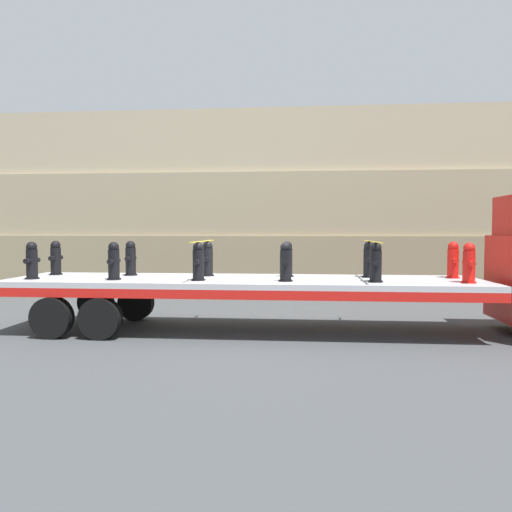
{
  "coord_description": "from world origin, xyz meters",
  "views": [
    {
      "loc": [
        1.32,
        -11.52,
        2.35
      ],
      "look_at": [
        0.27,
        0.0,
        1.77
      ],
      "focal_mm": 35.0,
      "sensor_mm": 36.0,
      "label": 1
    }
  ],
  "objects_px": {
    "fire_hydrant_black_far_2": "(208,259)",
    "fire_hydrant_black_near_3": "(286,262)",
    "flatbed_trailer": "(214,288)",
    "fire_hydrant_black_far_3": "(287,259)",
    "fire_hydrant_red_far_5": "(453,260)",
    "fire_hydrant_black_near_1": "(114,261)",
    "fire_hydrant_black_far_0": "(56,258)",
    "fire_hydrant_black_far_4": "(369,260)",
    "fire_hydrant_black_near_0": "(32,261)",
    "fire_hydrant_black_far_1": "(131,259)",
    "fire_hydrant_red_near_5": "(469,263)",
    "fire_hydrant_black_near_4": "(376,263)",
    "fire_hydrant_black_near_2": "(198,262)"
  },
  "relations": [
    {
      "from": "fire_hydrant_black_near_3",
      "to": "fire_hydrant_black_far_1",
      "type": "bearing_deg",
      "value": 163.96
    },
    {
      "from": "fire_hydrant_black_far_1",
      "to": "fire_hydrant_red_near_5",
      "type": "bearing_deg",
      "value": -8.18
    },
    {
      "from": "fire_hydrant_black_near_0",
      "to": "fire_hydrant_black_far_3",
      "type": "height_order",
      "value": "same"
    },
    {
      "from": "fire_hydrant_black_far_0",
      "to": "fire_hydrant_black_near_2",
      "type": "relative_size",
      "value": 1.0
    },
    {
      "from": "fire_hydrant_black_near_0",
      "to": "fire_hydrant_black_near_4",
      "type": "distance_m",
      "value": 7.8
    },
    {
      "from": "fire_hydrant_red_far_5",
      "to": "fire_hydrant_black_near_0",
      "type": "bearing_deg",
      "value": -173.44
    },
    {
      "from": "fire_hydrant_black_far_2",
      "to": "fire_hydrant_black_near_3",
      "type": "relative_size",
      "value": 1.0
    },
    {
      "from": "fire_hydrant_black_near_3",
      "to": "fire_hydrant_red_far_5",
      "type": "xyz_separation_m",
      "value": [
        3.9,
        1.12,
        0.0
      ]
    },
    {
      "from": "fire_hydrant_black_far_3",
      "to": "fire_hydrant_black_far_1",
      "type": "bearing_deg",
      "value": 180.0
    },
    {
      "from": "fire_hydrant_black_near_3",
      "to": "fire_hydrant_red_near_5",
      "type": "height_order",
      "value": "same"
    },
    {
      "from": "fire_hydrant_black_near_2",
      "to": "fire_hydrant_black_far_2",
      "type": "relative_size",
      "value": 1.0
    },
    {
      "from": "fire_hydrant_black_far_2",
      "to": "fire_hydrant_black_near_4",
      "type": "xyz_separation_m",
      "value": [
        3.9,
        -1.12,
        0.0
      ]
    },
    {
      "from": "fire_hydrant_black_near_1",
      "to": "fire_hydrant_black_far_3",
      "type": "xyz_separation_m",
      "value": [
        3.9,
        1.12,
        0.0
      ]
    },
    {
      "from": "fire_hydrant_black_near_3",
      "to": "fire_hydrant_black_far_4",
      "type": "xyz_separation_m",
      "value": [
        1.95,
        1.12,
        0.0
      ]
    },
    {
      "from": "fire_hydrant_black_near_2",
      "to": "fire_hydrant_red_far_5",
      "type": "relative_size",
      "value": 1.0
    },
    {
      "from": "fire_hydrant_black_near_2",
      "to": "fire_hydrant_black_far_4",
      "type": "distance_m",
      "value": 4.06
    },
    {
      "from": "fire_hydrant_black_far_0",
      "to": "fire_hydrant_black_far_1",
      "type": "xyz_separation_m",
      "value": [
        1.95,
        0.0,
        0.0
      ]
    },
    {
      "from": "fire_hydrant_black_near_4",
      "to": "fire_hydrant_red_far_5",
      "type": "bearing_deg",
      "value": 29.89
    },
    {
      "from": "fire_hydrant_black_far_1",
      "to": "fire_hydrant_black_near_0",
      "type": "bearing_deg",
      "value": -150.11
    },
    {
      "from": "fire_hydrant_black_near_0",
      "to": "fire_hydrant_black_far_4",
      "type": "xyz_separation_m",
      "value": [
        7.8,
        1.12,
        0.0
      ]
    },
    {
      "from": "fire_hydrant_black_far_0",
      "to": "fire_hydrant_red_near_5",
      "type": "distance_m",
      "value": 9.82
    },
    {
      "from": "fire_hydrant_black_near_0",
      "to": "fire_hydrant_black_far_2",
      "type": "height_order",
      "value": "same"
    },
    {
      "from": "fire_hydrant_black_far_4",
      "to": "fire_hydrant_red_near_5",
      "type": "bearing_deg",
      "value": -29.89
    },
    {
      "from": "fire_hydrant_red_far_5",
      "to": "fire_hydrant_black_near_1",
      "type": "bearing_deg",
      "value": -171.82
    },
    {
      "from": "fire_hydrant_black_far_1",
      "to": "fire_hydrant_red_far_5",
      "type": "distance_m",
      "value": 7.8
    },
    {
      "from": "fire_hydrant_black_near_3",
      "to": "fire_hydrant_red_far_5",
      "type": "distance_m",
      "value": 4.06
    },
    {
      "from": "fire_hydrant_black_far_4",
      "to": "flatbed_trailer",
      "type": "bearing_deg",
      "value": -171.28
    },
    {
      "from": "flatbed_trailer",
      "to": "fire_hydrant_black_far_0",
      "type": "distance_m",
      "value": 4.23
    },
    {
      "from": "fire_hydrant_black_far_2",
      "to": "fire_hydrant_black_near_3",
      "type": "height_order",
      "value": "same"
    },
    {
      "from": "fire_hydrant_black_near_0",
      "to": "fire_hydrant_black_far_4",
      "type": "height_order",
      "value": "same"
    },
    {
      "from": "fire_hydrant_black_far_3",
      "to": "fire_hydrant_red_far_5",
      "type": "bearing_deg",
      "value": 0.0
    },
    {
      "from": "fire_hydrant_red_near_5",
      "to": "fire_hydrant_red_far_5",
      "type": "distance_m",
      "value": 1.12
    },
    {
      "from": "fire_hydrant_black_near_1",
      "to": "fire_hydrant_black_far_2",
      "type": "relative_size",
      "value": 1.0
    },
    {
      "from": "fire_hydrant_black_far_0",
      "to": "fire_hydrant_black_near_4",
      "type": "bearing_deg",
      "value": -8.18
    },
    {
      "from": "flatbed_trailer",
      "to": "fire_hydrant_black_far_2",
      "type": "distance_m",
      "value": 0.89
    },
    {
      "from": "flatbed_trailer",
      "to": "fire_hydrant_black_near_4",
      "type": "bearing_deg",
      "value": -8.72
    },
    {
      "from": "fire_hydrant_black_near_4",
      "to": "fire_hydrant_red_near_5",
      "type": "relative_size",
      "value": 1.0
    },
    {
      "from": "fire_hydrant_black_far_2",
      "to": "fire_hydrant_black_far_0",
      "type": "bearing_deg",
      "value": 180.0
    },
    {
      "from": "fire_hydrant_black_near_4",
      "to": "fire_hydrant_black_near_1",
      "type": "bearing_deg",
      "value": 180.0
    },
    {
      "from": "fire_hydrant_red_near_5",
      "to": "fire_hydrant_black_far_1",
      "type": "bearing_deg",
      "value": 171.82
    },
    {
      "from": "flatbed_trailer",
      "to": "fire_hydrant_black_near_4",
      "type": "xyz_separation_m",
      "value": [
        3.66,
        -0.56,
        0.64
      ]
    },
    {
      "from": "fire_hydrant_black_far_3",
      "to": "fire_hydrant_red_far_5",
      "type": "relative_size",
      "value": 1.0
    },
    {
      "from": "fire_hydrant_red_far_5",
      "to": "fire_hydrant_black_near_2",
      "type": "bearing_deg",
      "value": -169.15
    },
    {
      "from": "fire_hydrant_black_far_1",
      "to": "fire_hydrant_black_near_4",
      "type": "height_order",
      "value": "same"
    },
    {
      "from": "fire_hydrant_black_near_1",
      "to": "fire_hydrant_red_near_5",
      "type": "relative_size",
      "value": 1.0
    },
    {
      "from": "flatbed_trailer",
      "to": "fire_hydrant_black_far_3",
      "type": "distance_m",
      "value": 1.91
    },
    {
      "from": "flatbed_trailer",
      "to": "fire_hydrant_black_far_4",
      "type": "relative_size",
      "value": 12.7
    },
    {
      "from": "fire_hydrant_black_near_1",
      "to": "fire_hydrant_black_near_2",
      "type": "relative_size",
      "value": 1.0
    },
    {
      "from": "flatbed_trailer",
      "to": "fire_hydrant_black_far_3",
      "type": "relative_size",
      "value": 12.7
    },
    {
      "from": "fire_hydrant_black_far_1",
      "to": "fire_hydrant_black_far_4",
      "type": "relative_size",
      "value": 1.0
    }
  ]
}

